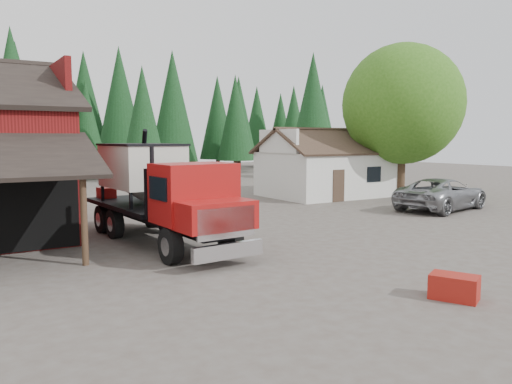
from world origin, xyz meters
TOP-DOWN VIEW (x-y plane):
  - ground at (0.00, 0.00)m, footprint 120.00×120.00m
  - farmhouse at (13.00, 13.00)m, footprint 8.60×6.42m
  - deciduous_tree at (17.01, 9.97)m, footprint 8.00×8.00m
  - conifer_backdrop at (0.00, 42.00)m, footprint 76.00×16.00m
  - near_pine_b at (6.00, 30.00)m, footprint 3.96×3.96m
  - near_pine_c at (22.00, 26.00)m, footprint 4.84×4.84m
  - near_pine_d at (-4.00, 34.00)m, footprint 5.28×5.28m
  - feed_truck at (-2.41, 4.03)m, footprint 3.25×9.64m
  - silver_car at (14.00, 4.30)m, footprint 6.70×4.04m
  - equip_box at (1.23, -6.00)m, footprint 1.11×1.30m

SIDE VIEW (x-z plane):
  - ground at x=0.00m, z-range 0.00..0.00m
  - conifer_backdrop at x=0.00m, z-range -8.00..8.00m
  - equip_box at x=1.23m, z-range 0.00..0.60m
  - silver_car at x=14.00m, z-range 0.00..1.74m
  - farmhouse at x=13.00m, z-range -0.66..3.99m
  - feed_truck at x=-2.41m, z-range -0.14..4.15m
  - near_pine_b at x=6.00m, z-range 0.69..11.09m
  - deciduous_tree at x=17.01m, z-range 0.81..11.01m
  - near_pine_c at x=22.00m, z-range 0.69..13.09m
  - near_pine_d at x=-4.00m, z-range 0.69..14.09m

